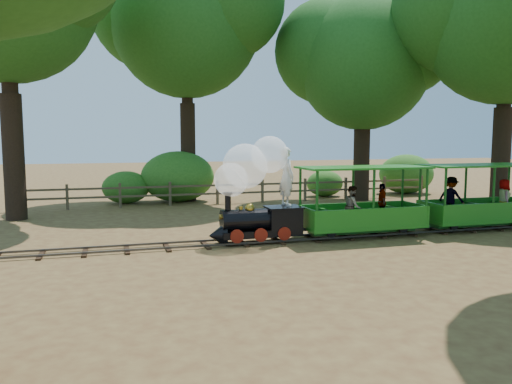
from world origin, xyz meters
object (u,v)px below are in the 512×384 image
object	(u,v)px
locomotive	(254,182)
fence	(240,190)
carriage_rear	(475,203)
carriage_front	(363,210)

from	to	relation	value
locomotive	fence	distance (m)	8.17
carriage_rear	fence	distance (m)	9.64
carriage_front	fence	bearing A→B (deg)	100.91
carriage_rear	fence	world-z (taller)	carriage_rear
carriage_front	fence	xyz separation A→B (m)	(-1.55, 8.03, -0.20)
carriage_rear	fence	bearing A→B (deg)	124.21
locomotive	fence	world-z (taller)	locomotive
locomotive	carriage_front	distance (m)	3.33
carriage_front	fence	distance (m)	8.18
locomotive	carriage_front	world-z (taller)	locomotive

